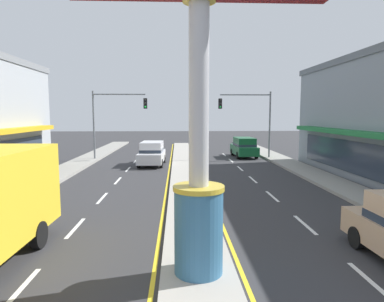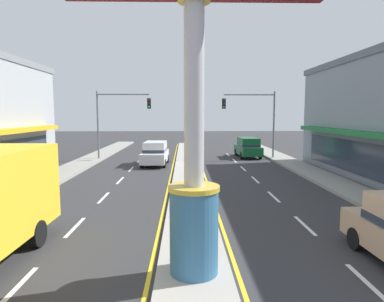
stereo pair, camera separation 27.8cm
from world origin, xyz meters
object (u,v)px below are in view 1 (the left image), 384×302
Objects in this scene: traffic_light_right_side at (251,113)px; suv_near_right_lane at (244,147)px; district_sign at (199,105)px; traffic_light_left_side at (113,113)px; suv_far_right_lane at (152,153)px.

traffic_light_right_side is 3.62m from suv_near_right_lane.
traffic_light_left_side is at bearing 105.66° from district_sign.
suv_near_right_lane is 1.00× the size of suv_far_right_lane.
suv_far_right_lane is (3.59, -2.90, -3.26)m from traffic_light_left_side.
suv_far_right_lane is at bearing -160.12° from traffic_light_right_side.
traffic_light_left_side is 1.33× the size of suv_far_right_lane.
traffic_light_right_side is 1.33× the size of suv_far_right_lane.
suv_near_right_lane is at bearing 8.59° from traffic_light_left_side.
traffic_light_left_side is at bearing -171.41° from suv_near_right_lane.
district_sign is 1.81× the size of suv_near_right_lane.
traffic_light_left_side reaches higher than suv_far_right_lane.
district_sign is 1.36× the size of traffic_light_right_side.
traffic_light_right_side is (6.21, 22.43, -0.12)m from district_sign.
traffic_light_left_side is 5.65m from suv_far_right_lane.
traffic_light_left_side is (-6.21, 22.14, -0.12)m from district_sign.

